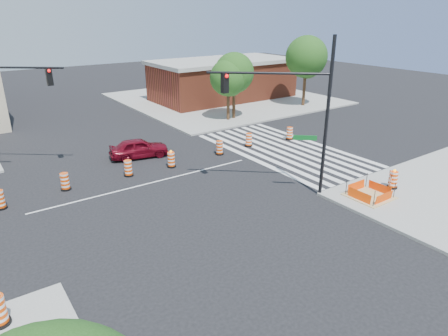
{
  "coord_description": "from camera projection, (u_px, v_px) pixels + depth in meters",
  "views": [
    {
      "loc": [
        -9.08,
        -20.75,
        9.69
      ],
      "look_at": [
        3.06,
        -3.44,
        1.4
      ],
      "focal_mm": 32.0,
      "sensor_mm": 36.0,
      "label": 1
    }
  ],
  "objects": [
    {
      "name": "pit_drum",
      "position": [
        393.0,
        180.0,
        23.01
      ],
      "size": [
        0.59,
        0.59,
        1.17
      ],
      "color": "black",
      "rests_on": "ground"
    },
    {
      "name": "brick_storefront",
      "position": [
        223.0,
        79.0,
        46.71
      ],
      "size": [
        16.5,
        8.5,
        4.6
      ],
      "color": "brown",
      "rests_on": "ground"
    },
    {
      "name": "median_drum_2",
      "position": [
        65.0,
        182.0,
        23.15
      ],
      "size": [
        0.6,
        0.6,
        1.02
      ],
      "color": "black",
      "rests_on": "ground"
    },
    {
      "name": "median_drum_1",
      "position": [
        0.0,
        200.0,
        20.91
      ],
      "size": [
        0.6,
        0.6,
        1.02
      ],
      "color": "black",
      "rests_on": "ground"
    },
    {
      "name": "median_drum_5",
      "position": [
        219.0,
        148.0,
        28.92
      ],
      "size": [
        0.6,
        0.6,
        1.02
      ],
      "color": "black",
      "rests_on": "ground"
    },
    {
      "name": "red_coupe",
      "position": [
        139.0,
        148.0,
        28.26
      ],
      "size": [
        4.34,
        2.46,
        1.39
      ],
      "primitive_type": "imported",
      "rotation": [
        0.0,
        0.0,
        1.36
      ],
      "color": "#630816",
      "rests_on": "ground"
    },
    {
      "name": "signal_pole_se",
      "position": [
        294.0,
        103.0,
        20.95
      ],
      "size": [
        4.97,
        4.32,
        8.52
      ],
      "rotation": [
        0.0,
        0.0,
        2.43
      ],
      "color": "black",
      "rests_on": "ground"
    },
    {
      "name": "ground",
      "position": [
        150.0,
        183.0,
        24.21
      ],
      "size": [
        120.0,
        120.0,
        0.0
      ],
      "primitive_type": "plane",
      "color": "black",
      "rests_on": "ground"
    },
    {
      "name": "tree_north_c",
      "position": [
        228.0,
        80.0,
        36.67
      ],
      "size": [
        3.39,
        3.39,
        5.77
      ],
      "color": "#382314",
      "rests_on": "ground"
    },
    {
      "name": "tree_north_d",
      "position": [
        234.0,
        75.0,
        37.12
      ],
      "size": [
        3.71,
        3.71,
        6.3
      ],
      "color": "#382314",
      "rests_on": "ground"
    },
    {
      "name": "lane_centerline",
      "position": [
        150.0,
        183.0,
        24.21
      ],
      "size": [
        14.0,
        0.12,
        0.01
      ],
      "primitive_type": "cube",
      "color": "silver",
      "rests_on": "ground"
    },
    {
      "name": "median_drum_4",
      "position": [
        171.0,
        160.0,
        26.57
      ],
      "size": [
        0.6,
        0.6,
        1.18
      ],
      "color": "black",
      "rests_on": "ground"
    },
    {
      "name": "crosswalk_east",
      "position": [
        283.0,
        150.0,
        30.06
      ],
      "size": [
        6.75,
        13.5,
        0.01
      ],
      "color": "silver",
      "rests_on": "ground"
    },
    {
      "name": "median_drum_6",
      "position": [
        249.0,
        140.0,
        30.7
      ],
      "size": [
        0.6,
        0.6,
        1.02
      ],
      "color": "black",
      "rests_on": "ground"
    },
    {
      "name": "sidewalk_ne",
      "position": [
        223.0,
        98.0,
        47.53
      ],
      "size": [
        22.0,
        22.0,
        0.15
      ],
      "primitive_type": "cube",
      "color": "gray",
      "rests_on": "ground"
    },
    {
      "name": "median_drum_7",
      "position": [
        290.0,
        134.0,
        32.33
      ],
      "size": [
        0.6,
        0.6,
        1.02
      ],
      "color": "black",
      "rests_on": "ground"
    },
    {
      "name": "tree_north_e",
      "position": [
        306.0,
        59.0,
        42.11
      ],
      "size": [
        4.4,
        4.4,
        7.48
      ],
      "color": "#382314",
      "rests_on": "ground"
    },
    {
      "name": "barricade",
      "position": [
        390.0,
        180.0,
        22.97
      ],
      "size": [
        0.65,
        0.57,
        0.97
      ],
      "rotation": [
        0.0,
        0.0,
        0.71
      ],
      "color": "#F24605",
      "rests_on": "ground"
    },
    {
      "name": "median_drum_3",
      "position": [
        128.0,
        169.0,
        25.13
      ],
      "size": [
        0.6,
        0.6,
        1.02
      ],
      "color": "black",
      "rests_on": "ground"
    },
    {
      "name": "excavation_pit",
      "position": [
        369.0,
        195.0,
        22.08
      ],
      "size": [
        2.2,
        2.2,
        0.9
      ],
      "color": "tan",
      "rests_on": "ground"
    }
  ]
}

